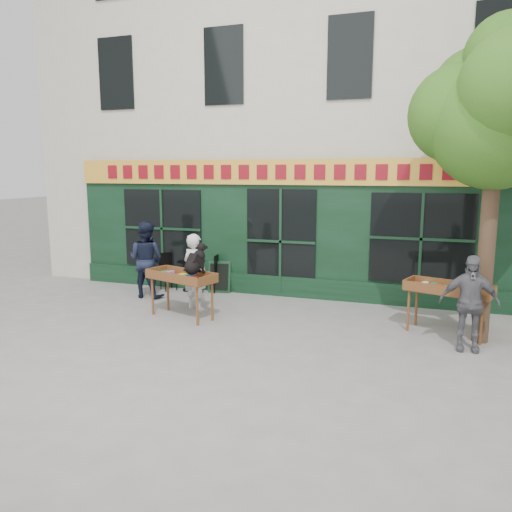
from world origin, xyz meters
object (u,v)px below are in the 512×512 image
(man_right, at_px, (469,303))
(book_cart_center, at_px, (181,279))
(dog, at_px, (195,258))
(bistro_table, at_px, (189,270))
(book_cart_right, at_px, (448,292))
(man_left, at_px, (146,260))
(woman, at_px, (195,272))

(man_right, bearing_deg, book_cart_center, 176.64)
(dog, bearing_deg, bistro_table, 137.41)
(book_cart_center, height_order, book_cart_right, same)
(bistro_table, bearing_deg, book_cart_right, -14.81)
(book_cart_center, relative_size, book_cart_right, 1.00)
(book_cart_right, relative_size, bistro_table, 2.13)
(man_left, bearing_deg, book_cart_center, 143.26)
(book_cart_center, xyz_separation_m, dog, (0.35, -0.05, 0.47))
(book_cart_right, distance_m, bistro_table, 6.30)
(dog, xyz_separation_m, man_right, (5.13, -0.11, -0.47))
(book_cart_right, bearing_deg, bistro_table, -176.53)
(woman, relative_size, bistro_table, 2.22)
(woman, height_order, man_left, man_left)
(book_cart_center, relative_size, man_right, 0.98)
(dog, height_order, bistro_table, dog)
(book_cart_center, relative_size, bistro_table, 2.13)
(woman, height_order, bistro_table, woman)
(man_right, bearing_deg, man_left, 166.65)
(woman, relative_size, book_cart_right, 1.04)
(woman, xyz_separation_m, man_left, (-1.60, 0.65, 0.07))
(man_left, bearing_deg, book_cart_right, 176.40)
(dog, xyz_separation_m, woman, (-0.35, 0.70, -0.45))
(woman, height_order, man_right, woman)
(woman, xyz_separation_m, bistro_table, (-0.90, 1.55, -0.30))
(man_right, bearing_deg, book_cart_right, 110.09)
(man_left, bearing_deg, woman, 160.23)
(woman, distance_m, man_right, 5.54)
(book_cart_right, height_order, man_right, man_right)
(dog, relative_size, book_cart_right, 0.37)
(woman, distance_m, bistro_table, 1.82)
(book_cart_center, xyz_separation_m, man_right, (5.48, -0.16, 0.00))
(woman, distance_m, book_cart_right, 5.18)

